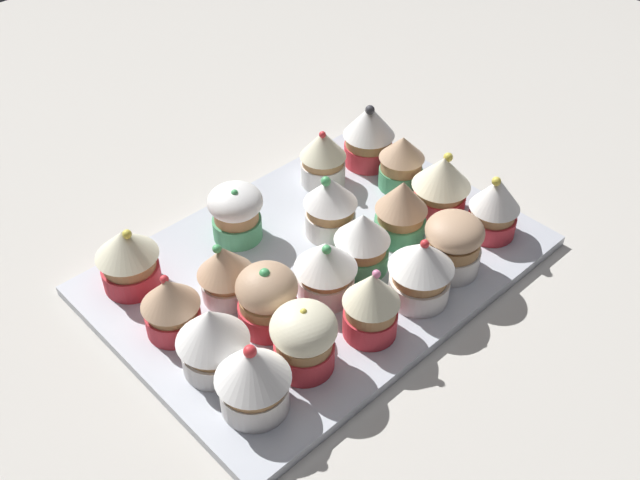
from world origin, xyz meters
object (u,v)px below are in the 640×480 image
at_px(cupcake_5, 495,206).
at_px(cupcake_17, 236,212).
at_px(baking_tray, 320,265).
at_px(cupcake_16, 128,258).
at_px(cupcake_7, 267,298).
at_px(cupcake_12, 171,305).
at_px(cupcake_18, 323,157).
at_px(cupcake_15, 401,162).
at_px(cupcake_1, 304,338).
at_px(cupcake_13, 226,271).
at_px(cupcake_0, 253,378).
at_px(cupcake_6, 212,338).
at_px(cupcake_3, 421,270).
at_px(cupcake_8, 326,268).
at_px(cupcake_11, 441,183).
at_px(cupcake_4, 453,244).
at_px(cupcake_19, 369,134).
at_px(cupcake_9, 362,241).
at_px(cupcake_14, 330,205).
at_px(cupcake_2, 371,303).
at_px(cupcake_10, 401,210).

distance_m(cupcake_5, cupcake_17, 0.28).
distance_m(baking_tray, cupcake_16, 0.20).
bearing_deg(cupcake_5, cupcake_7, 166.19).
distance_m(cupcake_7, cupcake_12, 0.09).
relative_size(cupcake_12, cupcake_18, 0.93).
distance_m(baking_tray, cupcake_15, 0.17).
relative_size(cupcake_1, cupcake_13, 1.06).
bearing_deg(cupcake_0, cupcake_6, 88.07).
height_order(cupcake_3, cupcake_6, cupcake_3).
bearing_deg(cupcake_18, baking_tray, -134.88).
relative_size(cupcake_8, cupcake_11, 0.94).
height_order(cupcake_3, cupcake_4, cupcake_3).
distance_m(baking_tray, cupcake_3, 0.12).
relative_size(cupcake_0, cupcake_19, 0.92).
bearing_deg(cupcake_9, cupcake_14, 76.53).
xyz_separation_m(cupcake_2, cupcake_17, (-0.00, 0.20, -0.00)).
bearing_deg(cupcake_11, cupcake_14, 153.77).
xyz_separation_m(cupcake_10, cupcake_15, (0.07, 0.06, -0.00)).
distance_m(cupcake_5, cupcake_10, 0.10).
xyz_separation_m(cupcake_8, cupcake_10, (0.12, 0.01, 0.00)).
bearing_deg(cupcake_7, cupcake_16, 115.78).
relative_size(cupcake_0, cupcake_4, 1.14).
relative_size(cupcake_3, cupcake_10, 1.02).
bearing_deg(cupcake_8, cupcake_12, 154.84).
bearing_deg(cupcake_18, cupcake_5, -70.32).
xyz_separation_m(cupcake_11, cupcake_12, (-0.33, 0.06, -0.01)).
height_order(cupcake_8, cupcake_13, cupcake_8).
bearing_deg(cupcake_15, cupcake_18, 132.13).
xyz_separation_m(cupcake_0, cupcake_10, (0.26, 0.07, -0.00)).
relative_size(cupcake_8, cupcake_14, 0.93).
bearing_deg(cupcake_6, baking_tray, 12.63).
bearing_deg(baking_tray, cupcake_7, -162.71).
distance_m(cupcake_11, cupcake_13, 0.27).
bearing_deg(cupcake_10, baking_tray, 161.55).
relative_size(cupcake_3, cupcake_17, 1.11).
relative_size(baking_tray, cupcake_14, 5.82).
height_order(baking_tray, cupcake_10, cupcake_10).
relative_size(cupcake_8, cupcake_9, 1.03).
bearing_deg(baking_tray, cupcake_18, 45.12).
bearing_deg(cupcake_16, cupcake_9, -36.91).
height_order(cupcake_12, cupcake_19, cupcake_19).
xyz_separation_m(cupcake_3, cupcake_8, (-0.07, 0.07, -0.00)).
distance_m(cupcake_14, cupcake_18, 0.09).
height_order(baking_tray, cupcake_0, cupcake_0).
bearing_deg(cupcake_5, cupcake_12, 160.24).
distance_m(cupcake_0, cupcake_15, 0.36).
bearing_deg(cupcake_10, cupcake_12, 167.83).
height_order(cupcake_11, cupcake_17, cupcake_11).
relative_size(cupcake_6, cupcake_8, 1.02).
xyz_separation_m(cupcake_3, cupcake_11, (0.12, 0.08, 0.00)).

